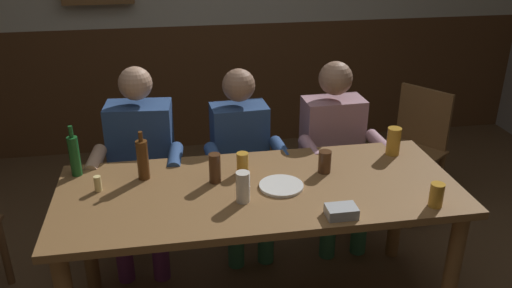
{
  "coord_description": "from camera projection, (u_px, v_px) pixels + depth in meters",
  "views": [
    {
      "loc": [
        -0.41,
        -2.17,
        2.06
      ],
      "look_at": [
        0.0,
        0.22,
        0.96
      ],
      "focal_mm": 37.05,
      "sensor_mm": 36.0,
      "label": 1
    }
  ],
  "objects": [
    {
      "name": "pint_glass_2",
      "position": [
        325.0,
        162.0,
        2.79
      ],
      "size": [
        0.07,
        0.07,
        0.12
      ],
      "primitive_type": "cylinder",
      "color": "#4C2D19",
      "rests_on": "dining_table"
    },
    {
      "name": "bottle_0",
      "position": [
        143.0,
        159.0,
        2.7
      ],
      "size": [
        0.06,
        0.06,
        0.26
      ],
      "color": "#593314",
      "rests_on": "dining_table"
    },
    {
      "name": "pint_glass_5",
      "position": [
        437.0,
        195.0,
        2.47
      ],
      "size": [
        0.07,
        0.07,
        0.12
      ],
      "primitive_type": "cylinder",
      "color": "gold",
      "rests_on": "dining_table"
    },
    {
      "name": "person_2",
      "position": [
        335.0,
        145.0,
        3.37
      ],
      "size": [
        0.53,
        0.51,
        1.19
      ],
      "rotation": [
        0.0,
        0.0,
        3.17
      ],
      "color": "#B78493",
      "rests_on": "ground_plane"
    },
    {
      "name": "pint_glass_3",
      "position": [
        394.0,
        141.0,
        2.98
      ],
      "size": [
        0.08,
        0.08,
        0.16
      ],
      "primitive_type": "cylinder",
      "color": "gold",
      "rests_on": "dining_table"
    },
    {
      "name": "back_wall_wainscot",
      "position": [
        215.0,
        85.0,
        4.82
      ],
      "size": [
        5.76,
        0.12,
        1.12
      ],
      "primitive_type": "cube",
      "color": "brown",
      "rests_on": "ground_plane"
    },
    {
      "name": "bottle_1",
      "position": [
        74.0,
        155.0,
        2.73
      ],
      "size": [
        0.05,
        0.05,
        0.28
      ],
      "color": "#195923",
      "rests_on": "dining_table"
    },
    {
      "name": "pint_glass_1",
      "position": [
        243.0,
        163.0,
        2.78
      ],
      "size": [
        0.06,
        0.06,
        0.12
      ],
      "primitive_type": "cylinder",
      "color": "gold",
      "rests_on": "dining_table"
    },
    {
      "name": "dining_table",
      "position": [
        259.0,
        205.0,
        2.7
      ],
      "size": [
        2.02,
        0.83,
        0.76
      ],
      "color": "brown",
      "rests_on": "ground_plane"
    },
    {
      "name": "pint_glass_4",
      "position": [
        215.0,
        168.0,
        2.68
      ],
      "size": [
        0.06,
        0.06,
        0.16
      ],
      "primitive_type": "cylinder",
      "color": "#4C2D19",
      "rests_on": "dining_table"
    },
    {
      "name": "condiment_caddy",
      "position": [
        341.0,
        211.0,
        2.4
      ],
      "size": [
        0.14,
        0.1,
        0.05
      ],
      "primitive_type": "cube",
      "color": "#B2B7BC",
      "rests_on": "dining_table"
    },
    {
      "name": "plate_0",
      "position": [
        281.0,
        186.0,
        2.66
      ],
      "size": [
        0.22,
        0.22,
        0.01
      ],
      "primitive_type": "cylinder",
      "color": "white",
      "rests_on": "dining_table"
    },
    {
      "name": "person_1",
      "position": [
        242.0,
        154.0,
        3.28
      ],
      "size": [
        0.5,
        0.52,
        1.17
      ],
      "rotation": [
        0.0,
        0.0,
        3.2
      ],
      "color": "#2D4C84",
      "rests_on": "ground_plane"
    },
    {
      "name": "person_0",
      "position": [
        141.0,
        159.0,
        3.18
      ],
      "size": [
        0.55,
        0.55,
        1.21
      ],
      "rotation": [
        0.0,
        0.0,
        3.05
      ],
      "color": "#2D4C84",
      "rests_on": "ground_plane"
    },
    {
      "name": "chair_empty_near_left",
      "position": [
        412.0,
        146.0,
        3.8
      ],
      "size": [
        0.61,
        0.61,
        0.88
      ],
      "rotation": [
        0.0,
        0.0,
        -4.09
      ],
      "color": "brown",
      "rests_on": "ground_plane"
    },
    {
      "name": "pint_glass_0",
      "position": [
        243.0,
        187.0,
        2.5
      ],
      "size": [
        0.07,
        0.07,
        0.15
      ],
      "primitive_type": "cylinder",
      "color": "white",
      "rests_on": "dining_table"
    },
    {
      "name": "table_candle",
      "position": [
        98.0,
        184.0,
        2.61
      ],
      "size": [
        0.04,
        0.04,
        0.08
      ],
      "primitive_type": "cylinder",
      "color": "#F9E08C",
      "rests_on": "dining_table"
    }
  ]
}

